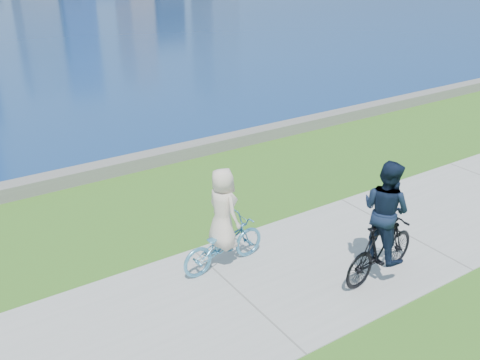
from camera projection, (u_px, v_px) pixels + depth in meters
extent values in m
plane|color=#31631A|center=(241.00, 295.00, 9.24)|extent=(320.00, 320.00, 0.00)
cube|color=#9E9E99|center=(241.00, 295.00, 9.24)|extent=(80.00, 3.50, 0.02)
cube|color=slate|center=(110.00, 168.00, 13.89)|extent=(90.00, 0.50, 0.35)
imported|color=#509BC2|center=(223.00, 244.00, 9.87)|extent=(0.75, 1.80, 0.92)
imported|color=silver|center=(223.00, 209.00, 9.56)|extent=(0.55, 0.79, 1.54)
imported|color=black|center=(381.00, 249.00, 9.51)|extent=(0.75, 1.91, 1.12)
imported|color=#101B32|center=(386.00, 210.00, 9.19)|extent=(0.78, 0.95, 1.83)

